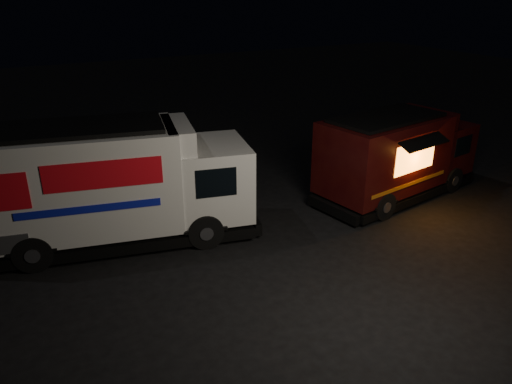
% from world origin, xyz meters
% --- Properties ---
extents(ground, '(80.00, 80.00, 0.00)m').
position_xyz_m(ground, '(0.00, 0.00, 0.00)').
color(ground, black).
rests_on(ground, ground).
extents(white_truck, '(8.24, 4.34, 3.56)m').
position_xyz_m(white_truck, '(-3.69, 3.22, 1.78)').
color(white_truck, silver).
rests_on(white_truck, ground).
extents(red_truck, '(6.82, 3.38, 3.04)m').
position_xyz_m(red_truck, '(5.76, 1.92, 1.52)').
color(red_truck, black).
rests_on(red_truck, ground).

